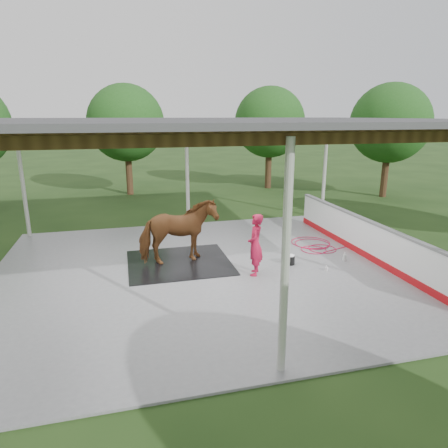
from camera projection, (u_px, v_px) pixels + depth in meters
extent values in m
plane|color=#1E3814|center=(216.00, 270.00, 11.14)|extent=(100.00, 100.00, 0.00)
cube|color=slate|center=(216.00, 270.00, 11.13)|extent=(12.00, 10.00, 0.05)
cylinder|color=beige|center=(285.00, 262.00, 6.23)|extent=(0.14, 0.14, 3.85)
cylinder|color=beige|center=(23.00, 182.00, 13.64)|extent=(0.14, 0.14, 3.85)
cylinder|color=beige|center=(187.00, 176.00, 15.01)|extent=(0.14, 0.14, 3.85)
cylinder|color=beige|center=(325.00, 171.00, 16.38)|extent=(0.14, 0.14, 3.85)
cube|color=brown|center=(285.00, 139.00, 5.92)|extent=(12.00, 0.10, 0.18)
cube|color=brown|center=(253.00, 134.00, 7.32)|extent=(12.00, 0.10, 0.18)
cube|color=brown|center=(231.00, 131.00, 8.72)|extent=(12.00, 0.10, 0.18)
cube|color=brown|center=(216.00, 129.00, 10.13)|extent=(12.00, 0.10, 0.18)
cube|color=brown|center=(204.00, 127.00, 11.53)|extent=(12.00, 0.10, 0.18)
cube|color=brown|center=(195.00, 126.00, 12.93)|extent=(12.00, 0.10, 0.18)
cube|color=brown|center=(187.00, 125.00, 14.33)|extent=(12.00, 0.10, 0.18)
cube|color=brown|center=(408.00, 127.00, 11.49)|extent=(0.12, 10.00, 0.18)
cube|color=#38383A|center=(216.00, 121.00, 10.07)|extent=(12.60, 10.60, 0.10)
cube|color=#B10E15|center=(362.00, 252.00, 12.20)|extent=(0.14, 8.00, 0.20)
cube|color=white|center=(364.00, 236.00, 12.07)|extent=(0.12, 8.00, 1.00)
cube|color=slate|center=(366.00, 220.00, 11.94)|extent=(0.16, 8.00, 0.06)
cylinder|color=#382314|center=(129.00, 174.00, 21.58)|extent=(0.36, 0.36, 2.20)
sphere|color=#194714|center=(126.00, 123.00, 20.87)|extent=(4.00, 4.00, 4.00)
cylinder|color=#382314|center=(268.00, 169.00, 23.50)|extent=(0.36, 0.36, 2.20)
sphere|color=#194714|center=(270.00, 122.00, 22.79)|extent=(4.00, 4.00, 4.00)
cylinder|color=#382314|center=(385.00, 176.00, 20.97)|extent=(0.36, 0.36, 2.20)
sphere|color=#194714|center=(390.00, 123.00, 20.25)|extent=(4.00, 4.00, 4.00)
cube|color=black|center=(179.00, 262.00, 11.58)|extent=(2.91, 2.73, 0.02)
imported|color=brown|center=(178.00, 232.00, 11.34)|extent=(2.28, 1.27, 1.83)
imported|color=#AD1234|center=(255.00, 245.00, 10.55)|extent=(0.60, 0.71, 1.66)
cylinder|color=black|center=(290.00, 260.00, 11.45)|extent=(0.29, 0.29, 0.26)
cylinder|color=white|center=(290.00, 256.00, 11.41)|extent=(0.27, 0.27, 0.03)
imported|color=silver|center=(344.00, 256.00, 11.70)|extent=(0.11, 0.11, 0.27)
imported|color=#338CD8|center=(326.00, 268.00, 10.96)|extent=(0.10, 0.10, 0.16)
torus|color=#C10D3C|center=(312.00, 244.00, 13.24)|extent=(1.14, 1.14, 0.02)
torus|color=#C10D3C|center=(322.00, 249.00, 12.76)|extent=(0.88, 0.88, 0.02)
torus|color=#C10D3C|center=(314.00, 250.00, 12.67)|extent=(0.81, 0.81, 0.02)
torus|color=#C10D3C|center=(311.00, 242.00, 13.39)|extent=(1.28, 1.28, 0.02)
cylinder|color=#C10D3C|center=(341.00, 248.00, 12.84)|extent=(1.52, 0.52, 0.02)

